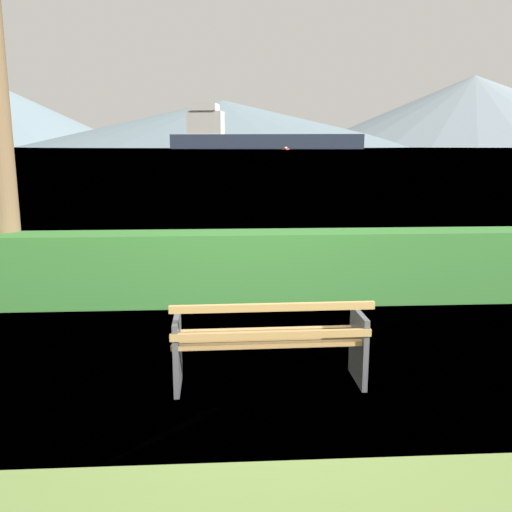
# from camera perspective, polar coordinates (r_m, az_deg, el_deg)

# --- Properties ---
(ground_plane) EXTENTS (1400.00, 1400.00, 0.00)m
(ground_plane) POSITION_cam_1_polar(r_m,az_deg,el_deg) (5.26, 1.35, -13.11)
(ground_plane) COLOR olive
(water_surface) EXTENTS (620.00, 620.00, 0.00)m
(water_surface) POSITION_cam_1_polar(r_m,az_deg,el_deg) (313.49, -3.41, 11.14)
(water_surface) COLOR slate
(water_surface) RESTS_ON ground_plane
(park_bench) EXTENTS (1.77, 0.60, 0.87)m
(park_bench) POSITION_cam_1_polar(r_m,az_deg,el_deg) (5.04, 1.44, -8.97)
(park_bench) COLOR tan
(park_bench) RESTS_ON ground_plane
(hedge_row) EXTENTS (13.33, 0.61, 1.01)m
(hedge_row) POSITION_cam_1_polar(r_m,az_deg,el_deg) (7.66, -0.30, -1.21)
(hedge_row) COLOR #387A33
(hedge_row) RESTS_ON ground_plane
(cargo_ship_large) EXTENTS (98.64, 30.50, 22.65)m
(cargo_ship_large) POSITION_cam_1_polar(r_m,az_deg,el_deg) (286.22, -0.48, 12.39)
(cargo_ship_large) COLOR #2D384C
(cargo_ship_large) RESTS_ON water_surface
(fishing_boat_near) EXTENTS (3.17, 4.29, 1.18)m
(fishing_boat_near) POSITION_cam_1_polar(r_m,az_deg,el_deg) (241.94, 3.08, 11.12)
(fishing_boat_near) COLOR #B2332D
(fishing_boat_near) RESTS_ON water_surface
(distant_hills) EXTENTS (871.34, 435.38, 82.29)m
(distant_hills) POSITION_cam_1_polar(r_m,az_deg,el_deg) (573.88, -7.37, 14.67)
(distant_hills) COLOR slate
(distant_hills) RESTS_ON ground_plane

